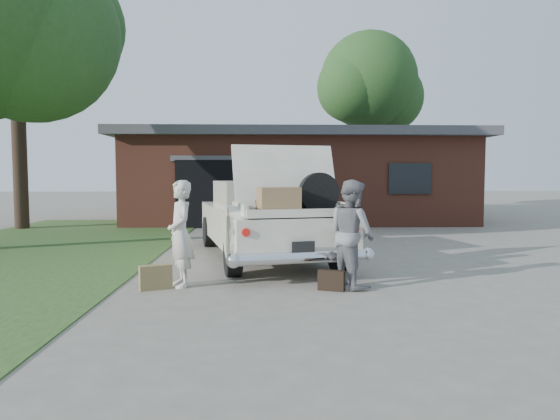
{
  "coord_description": "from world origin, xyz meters",
  "views": [
    {
      "loc": [
        -0.31,
        -8.15,
        1.71
      ],
      "look_at": [
        0.0,
        0.6,
        1.1
      ],
      "focal_mm": 32.0,
      "sensor_mm": 36.0,
      "label": 1
    }
  ],
  "objects": [
    {
      "name": "grass_strip",
      "position": [
        -5.5,
        3.0,
        0.01
      ],
      "size": [
        6.0,
        16.0,
        0.02
      ],
      "primitive_type": "cube",
      "color": "#2D4C1E",
      "rests_on": "ground"
    },
    {
      "name": "sedan",
      "position": [
        -0.26,
        2.17,
        0.82
      ],
      "size": [
        3.28,
        5.91,
        2.25
      ],
      "rotation": [
        0.0,
        0.0,
        0.21
      ],
      "color": "silver",
      "rests_on": "ground"
    },
    {
      "name": "tree_back",
      "position": [
        -7.93,
        8.01,
        7.08
      ],
      "size": [
        6.16,
        5.36,
        10.08
      ],
      "color": "#38281E",
      "rests_on": "ground"
    },
    {
      "name": "woman_right",
      "position": [
        1.06,
        -0.62,
        0.82
      ],
      "size": [
        0.89,
        0.98,
        1.65
      ],
      "primitive_type": "imported",
      "rotation": [
        0.0,
        0.0,
        1.98
      ],
      "color": "slate",
      "rests_on": "ground"
    },
    {
      "name": "suitcase_right",
      "position": [
        0.71,
        -0.87,
        0.15
      ],
      "size": [
        0.41,
        0.26,
        0.3
      ],
      "primitive_type": "cube",
      "rotation": [
        0.0,
        0.0,
        -0.38
      ],
      "color": "black",
      "rests_on": "ground"
    },
    {
      "name": "house",
      "position": [
        0.98,
        11.47,
        1.67
      ],
      "size": [
        12.8,
        7.8,
        3.3
      ],
      "color": "brown",
      "rests_on": "ground"
    },
    {
      "name": "suitcase_left",
      "position": [
        -1.91,
        -0.71,
        0.18
      ],
      "size": [
        0.5,
        0.33,
        0.37
      ],
      "primitive_type": "cube",
      "rotation": [
        0.0,
        0.0,
        0.4
      ],
      "color": "olive",
      "rests_on": "ground"
    },
    {
      "name": "ground",
      "position": [
        0.0,
        0.0,
        0.0
      ],
      "size": [
        90.0,
        90.0,
        0.0
      ],
      "primitive_type": "plane",
      "color": "gray",
      "rests_on": "ground"
    },
    {
      "name": "tree_right",
      "position": [
        5.1,
        17.05,
        6.17
      ],
      "size": [
        5.58,
        4.85,
        8.87
      ],
      "color": "#38281E",
      "rests_on": "ground"
    },
    {
      "name": "woman_left",
      "position": [
        -1.56,
        -0.52,
        0.82
      ],
      "size": [
        0.59,
        0.7,
        1.64
      ],
      "primitive_type": "imported",
      "rotation": [
        0.0,
        0.0,
        -1.18
      ],
      "color": "beige",
      "rests_on": "ground"
    }
  ]
}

